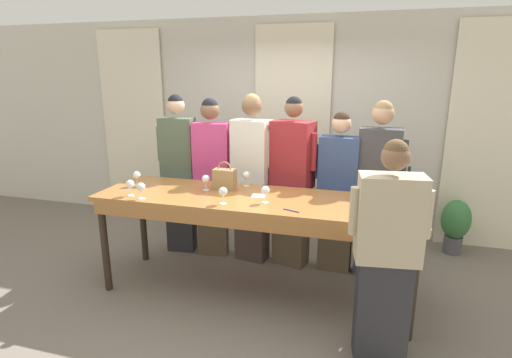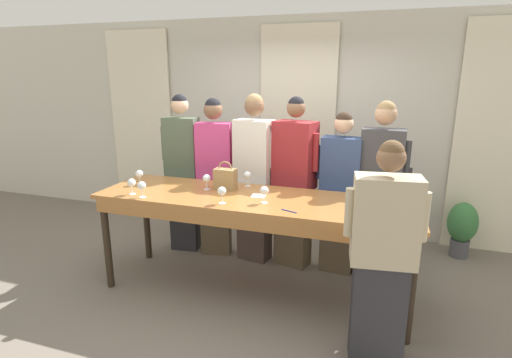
% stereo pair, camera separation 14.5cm
% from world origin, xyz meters
% --- Properties ---
extents(ground_plane, '(18.00, 18.00, 0.00)m').
position_xyz_m(ground_plane, '(0.00, 0.00, 0.00)').
color(ground_plane, '#70665B').
extents(wall_back, '(12.00, 0.06, 2.80)m').
position_xyz_m(wall_back, '(0.00, 1.88, 1.40)').
color(wall_back, beige).
rests_on(wall_back, ground_plane).
extents(curtain_panel_left, '(0.99, 0.03, 2.69)m').
position_xyz_m(curtain_panel_left, '(-2.37, 1.81, 1.34)').
color(curtain_panel_left, '#EFE5C6').
rests_on(curtain_panel_left, ground_plane).
extents(curtain_panel_center, '(0.99, 0.03, 2.69)m').
position_xyz_m(curtain_panel_center, '(0.00, 1.81, 1.34)').
color(curtain_panel_center, '#EFE5C6').
rests_on(curtain_panel_center, ground_plane).
extents(curtain_panel_right, '(0.99, 0.03, 2.69)m').
position_xyz_m(curtain_panel_right, '(2.37, 1.81, 1.34)').
color(curtain_panel_right, '#EFE5C6').
rests_on(curtain_panel_right, ground_plane).
extents(tasting_bar, '(2.96, 0.84, 0.98)m').
position_xyz_m(tasting_bar, '(0.00, -0.03, 0.89)').
color(tasting_bar, '#9E6633').
rests_on(tasting_bar, ground_plane).
extents(wine_bottle, '(0.08, 0.08, 0.31)m').
position_xyz_m(wine_bottle, '(1.36, 0.31, 1.09)').
color(wine_bottle, black).
rests_on(wine_bottle, tasting_bar).
extents(handbag, '(0.21, 0.12, 0.28)m').
position_xyz_m(handbag, '(-0.34, 0.16, 1.09)').
color(handbag, '#997A4C').
rests_on(handbag, tasting_bar).
extents(wine_glass_front_left, '(0.08, 0.08, 0.15)m').
position_xyz_m(wine_glass_front_left, '(-0.20, -0.27, 1.09)').
color(wine_glass_front_left, white).
rests_on(wine_glass_front_left, tasting_bar).
extents(wine_glass_front_mid, '(0.08, 0.08, 0.15)m').
position_xyz_m(wine_glass_front_mid, '(-1.24, 0.04, 1.09)').
color(wine_glass_front_mid, white).
rests_on(wine_glass_front_mid, tasting_bar).
extents(wine_glass_front_right, '(0.08, 0.08, 0.15)m').
position_xyz_m(wine_glass_front_right, '(-1.11, -0.28, 1.09)').
color(wine_glass_front_right, white).
rests_on(wine_glass_front_right, tasting_bar).
extents(wine_glass_center_left, '(0.08, 0.08, 0.15)m').
position_xyz_m(wine_glass_center_left, '(-0.17, 0.33, 1.09)').
color(wine_glass_center_left, white).
rests_on(wine_glass_center_left, tasting_bar).
extents(wine_glass_center_mid, '(0.08, 0.08, 0.15)m').
position_xyz_m(wine_glass_center_mid, '(-0.51, 0.09, 1.09)').
color(wine_glass_center_mid, white).
rests_on(wine_glass_center_mid, tasting_bar).
extents(wine_glass_center_right, '(0.08, 0.08, 0.15)m').
position_xyz_m(wine_glass_center_right, '(-0.96, -0.33, 1.09)').
color(wine_glass_center_right, white).
rests_on(wine_glass_center_right, tasting_bar).
extents(wine_glass_back_left, '(0.08, 0.08, 0.15)m').
position_xyz_m(wine_glass_back_left, '(1.03, 0.01, 1.09)').
color(wine_glass_back_left, white).
rests_on(wine_glass_back_left, tasting_bar).
extents(wine_glass_back_mid, '(0.08, 0.08, 0.15)m').
position_xyz_m(wine_glass_back_mid, '(1.15, -0.17, 1.09)').
color(wine_glass_back_mid, white).
rests_on(wine_glass_back_mid, tasting_bar).
extents(wine_glass_back_right, '(0.08, 0.08, 0.15)m').
position_xyz_m(wine_glass_back_right, '(0.15, -0.14, 1.09)').
color(wine_glass_back_right, white).
rests_on(wine_glass_back_right, tasting_bar).
extents(napkin, '(0.15, 0.15, 0.00)m').
position_xyz_m(napkin, '(0.04, 0.04, 0.99)').
color(napkin, white).
rests_on(napkin, tasting_bar).
extents(pen, '(0.14, 0.06, 0.01)m').
position_xyz_m(pen, '(0.41, -0.29, 0.99)').
color(pen, '#193399').
rests_on(pen, tasting_bar).
extents(guest_olive_jacket, '(0.50, 0.26, 1.86)m').
position_xyz_m(guest_olive_jacket, '(-1.11, 0.72, 0.97)').
color(guest_olive_jacket, '#28282D').
rests_on(guest_olive_jacket, ground_plane).
extents(guest_pink_top, '(0.51, 0.27, 1.83)m').
position_xyz_m(guest_pink_top, '(-0.71, 0.72, 0.97)').
color(guest_pink_top, brown).
rests_on(guest_pink_top, ground_plane).
extents(guest_cream_sweater, '(0.53, 0.32, 1.89)m').
position_xyz_m(guest_cream_sweater, '(-0.23, 0.72, 0.97)').
color(guest_cream_sweater, '#473833').
rests_on(guest_cream_sweater, ground_plane).
extents(guest_striped_shirt, '(0.54, 0.36, 1.86)m').
position_xyz_m(guest_striped_shirt, '(0.22, 0.72, 0.94)').
color(guest_striped_shirt, brown).
rests_on(guest_striped_shirt, ground_plane).
extents(guest_navy_coat, '(0.52, 0.25, 1.72)m').
position_xyz_m(guest_navy_coat, '(0.71, 0.72, 0.89)').
color(guest_navy_coat, brown).
rests_on(guest_navy_coat, ground_plane).
extents(guest_beige_cap, '(0.53, 0.24, 1.84)m').
position_xyz_m(guest_beige_cap, '(1.11, 0.72, 0.96)').
color(guest_beige_cap, '#383D51').
rests_on(guest_beige_cap, ground_plane).
extents(host_pouring, '(0.56, 0.30, 1.67)m').
position_xyz_m(host_pouring, '(1.17, -0.62, 0.85)').
color(host_pouring, '#28282D').
rests_on(host_pouring, ground_plane).
extents(potted_plant, '(0.33, 0.33, 0.66)m').
position_xyz_m(potted_plant, '(2.05, 1.51, 0.38)').
color(potted_plant, '#4C4C51').
rests_on(potted_plant, ground_plane).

